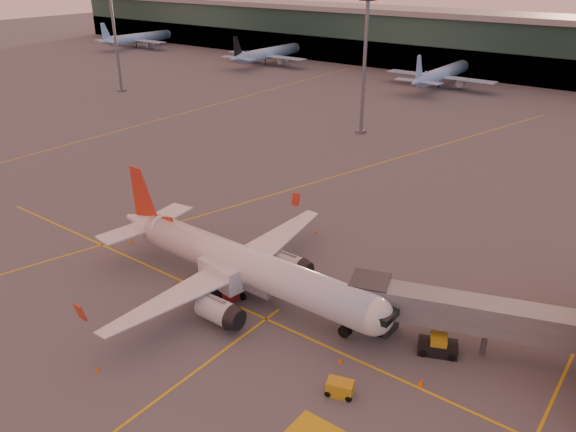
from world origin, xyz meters
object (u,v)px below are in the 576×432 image
Objects in this scene: main_airplane at (241,264)px; catering_truck at (223,278)px; gpu_cart at (340,388)px; pushback_tug at (438,346)px.

main_airplane is 6.49× the size of catering_truck.
pushback_tug is at bearing 49.37° from gpu_cart.
catering_truck is 1.41× the size of pushback_tug.
catering_truck reaches higher than pushback_tug.
pushback_tug reaches higher than gpu_cart.
main_airplane reaches higher than pushback_tug.
pushback_tug is (21.28, 4.71, -1.55)m from catering_truck.
main_airplane is 17.63m from gpu_cart.
main_airplane is at bearing 140.40° from gpu_cart.
catering_truck is 17.93m from gpu_cart.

